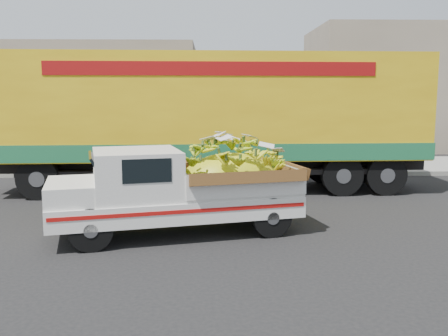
{
  "coord_description": "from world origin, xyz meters",
  "views": [
    {
      "loc": [
        1.69,
        -9.59,
        2.67
      ],
      "look_at": [
        1.99,
        0.81,
        1.16
      ],
      "focal_mm": 40.0,
      "sensor_mm": 36.0,
      "label": 1
    }
  ],
  "objects": [
    {
      "name": "ground",
      "position": [
        0.0,
        0.0,
        0.0
      ],
      "size": [
        100.0,
        100.0,
        0.0
      ],
      "primitive_type": "plane",
      "color": "black",
      "rests_on": "ground"
    },
    {
      "name": "curb",
      "position": [
        0.0,
        6.87,
        0.07
      ],
      "size": [
        60.0,
        0.25,
        0.15
      ],
      "primitive_type": "cube",
      "color": "gray",
      "rests_on": "ground"
    },
    {
      "name": "building_left",
      "position": [
        -8.0,
        14.87,
        2.5
      ],
      "size": [
        18.0,
        6.0,
        5.0
      ],
      "primitive_type": "cube",
      "color": "gray",
      "rests_on": "ground"
    },
    {
      "name": "pickup_truck",
      "position": [
        1.38,
        0.01,
        0.89
      ],
      "size": [
        5.01,
        2.81,
        1.66
      ],
      "rotation": [
        0.0,
        0.0,
        0.24
      ],
      "color": "black",
      "rests_on": "ground"
    },
    {
      "name": "semi_trailer",
      "position": [
        1.74,
        4.42,
        2.12
      ],
      "size": [
        12.03,
        2.94,
        3.8
      ],
      "rotation": [
        0.0,
        0.0,
        0.04
      ],
      "color": "black",
      "rests_on": "ground"
    },
    {
      "name": "sidewalk",
      "position": [
        0.0,
        8.97,
        0.07
      ],
      "size": [
        60.0,
        4.0,
        0.14
      ],
      "primitive_type": "cube",
      "color": "gray",
      "rests_on": "ground"
    }
  ]
}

